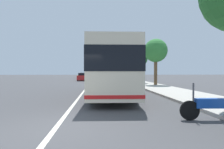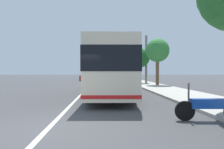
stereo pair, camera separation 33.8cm
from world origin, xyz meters
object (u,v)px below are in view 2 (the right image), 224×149
Objects in this scene: car_ahead_same_lane at (108,78)px; car_far_distant at (85,76)px; roadside_tree_mid_block at (157,51)px; roadside_tree_far_block at (140,58)px; coach_bus at (111,69)px; motorcycle_angled at (209,107)px; car_oncoming at (87,76)px; car_behind_bus at (86,77)px; utility_pole at (146,60)px.

car_far_distant is (16.09, 5.01, -0.06)m from car_ahead_same_lane.
roadside_tree_mid_block is 1.13× the size of roadside_tree_far_block.
coach_bus is 8.20m from motorcycle_angled.
car_behind_bus is at bearing 6.31° from car_oncoming.
roadside_tree_far_block is (-9.97, -8.51, 2.88)m from car_behind_bus.
utility_pole is (11.88, -5.55, 1.51)m from coach_bus.
motorcycle_angled is 19.76m from utility_pole.
car_oncoming is 0.70× the size of utility_pole.
car_oncoming is 0.84× the size of roadside_tree_mid_block.
roadside_tree_far_block is at bearing -91.53° from motorcycle_angled.
roadside_tree_far_block is at bearing 23.81° from car_oncoming.
motorcycle_angled is 0.56× the size of car_ahead_same_lane.
car_behind_bus is 17.34m from roadside_tree_mid_block.
roadside_tree_mid_block is (-28.06, -10.80, 3.49)m from car_oncoming.
coach_bus is 2.83× the size of car_ahead_same_lane.
car_ahead_same_lane is 0.88× the size of car_oncoming.
car_behind_bus is (7.03, 4.06, -0.02)m from car_ahead_same_lane.
car_ahead_same_lane reaches higher than motorcycle_angled.
car_oncoming reaches higher than car_far_distant.
coach_bus is 2.85× the size of car_behind_bus.
roadside_tree_far_block is (-24.17, -9.49, 2.89)m from car_oncoming.
roadside_tree_mid_block is at bearing -97.50° from motorcycle_angled.
coach_bus is 10.12m from roadside_tree_mid_block.
coach_bus is at bearing 11.60° from car_far_distant.
coach_bus is at bearing 154.98° from utility_pole.
roadside_tree_mid_block is (-6.83, -5.76, 3.47)m from car_ahead_same_lane.
car_behind_bus reaches higher than car_far_distant.
car_far_distant is at bearing -75.16° from motorcycle_angled.
motorcycle_angled is 44.15m from car_oncoming.
roadside_tree_mid_block is 4.10m from utility_pole.
car_far_distant reaches higher than motorcycle_angled.
car_ahead_same_lane is at bearing 56.57° from roadside_tree_far_block.
roadside_tree_mid_block is at bearing -139.78° from car_ahead_same_lane.
car_behind_bus reaches higher than motorcycle_angled.
car_far_distant is at bearing 2.68° from car_oncoming.
car_ahead_same_lane is 21.82m from car_oncoming.
utility_pole is at bearing 46.77° from car_behind_bus.
coach_bus is at bearing 13.16° from car_behind_bus.
car_far_distant is at bearing 25.17° from roadside_tree_mid_block.
motorcycle_angled is (-7.50, -3.00, -1.42)m from coach_bus.
coach_bus is 2.36× the size of roadside_tree_far_block.
car_behind_bus is 0.87× the size of car_oncoming.
roadside_tree_mid_block reaches higher than car_ahead_same_lane.
car_behind_bus is at bearing 35.33° from roadside_tree_mid_block.
car_oncoming is (43.44, 7.87, 0.22)m from motorcycle_angled.
motorcycle_angled is 16.09m from roadside_tree_mid_block.
car_oncoming is at bearing 13.42° from car_ahead_same_lane.
utility_pole is at bearing -22.50° from coach_bus.
car_oncoming is at bearing -177.03° from car_far_distant.
utility_pole reaches higher than car_behind_bus.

